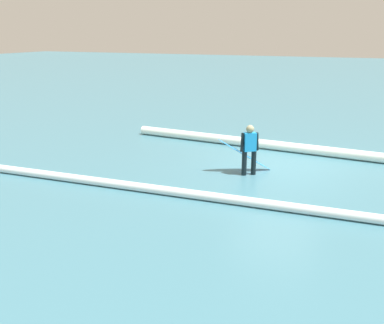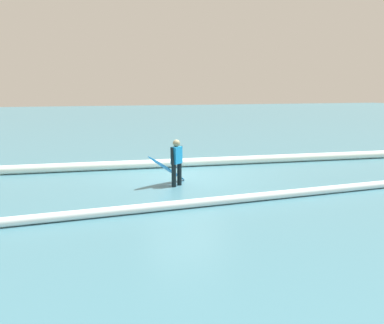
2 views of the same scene
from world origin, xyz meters
name	(u,v)px [view 2 (image 2 of 2)]	position (x,y,z in m)	size (l,w,h in m)	color
ground_plane	(187,178)	(0.00, 0.00, 0.00)	(124.92, 124.92, 0.00)	teal
surfer	(177,160)	(0.59, 0.91, 0.80)	(0.43, 0.43, 1.42)	black
surfboard	(167,169)	(0.81, 0.63, 0.49)	(1.53, 1.13, 1.02)	#268CE5
wave_crest_foreground	(239,160)	(-2.75, -1.87, 0.16)	(0.32, 0.32, 17.42)	white
wave_crest_midground	(194,203)	(0.80, 3.27, 0.11)	(0.22, 0.22, 19.00)	white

